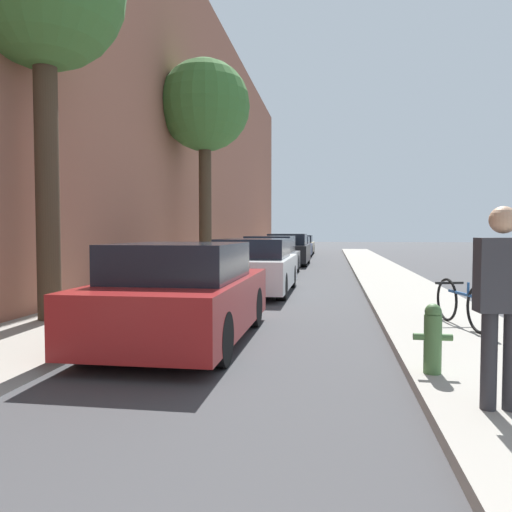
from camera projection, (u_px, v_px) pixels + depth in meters
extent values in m
plane|color=#3D3D3F|center=(295.00, 281.00, 15.48)|extent=(120.00, 120.00, 0.00)
cube|color=#9E998E|center=(204.00, 278.00, 15.91)|extent=(2.00, 52.00, 0.12)
cube|color=#9E998E|center=(392.00, 281.00, 15.04)|extent=(2.00, 52.00, 0.12)
cube|color=#9E604C|center=(161.00, 108.00, 15.85)|extent=(0.70, 52.00, 10.89)
cylinder|color=black|center=(160.00, 305.00, 8.28)|extent=(0.22, 0.63, 0.63)
cylinder|color=black|center=(253.00, 307.00, 8.05)|extent=(0.22, 0.63, 0.63)
cylinder|color=black|center=(89.00, 335.00, 5.88)|extent=(0.22, 0.63, 0.63)
cylinder|color=black|center=(219.00, 339.00, 5.65)|extent=(0.22, 0.63, 0.63)
cube|color=maroon|center=(184.00, 304.00, 6.95)|extent=(1.77, 3.92, 0.71)
cube|color=black|center=(180.00, 261.00, 6.77)|extent=(1.56, 2.04, 0.49)
cylinder|color=black|center=(233.00, 276.00, 13.90)|extent=(0.22, 0.61, 0.61)
cylinder|color=black|center=(291.00, 276.00, 13.66)|extent=(0.22, 0.61, 0.61)
cylinder|color=black|center=(211.00, 285.00, 11.38)|extent=(0.22, 0.61, 0.61)
cylinder|color=black|center=(282.00, 286.00, 11.14)|extent=(0.22, 0.61, 0.61)
cube|color=silver|center=(255.00, 272.00, 12.51)|extent=(1.82, 4.12, 0.72)
cube|color=black|center=(254.00, 248.00, 12.32)|extent=(1.61, 2.14, 0.46)
cylinder|color=black|center=(256.00, 263.00, 19.04)|extent=(0.22, 0.65, 0.65)
cylinder|color=black|center=(296.00, 264.00, 18.81)|extent=(0.22, 0.65, 0.65)
cylinder|color=black|center=(243.00, 269.00, 16.30)|extent=(0.22, 0.65, 0.65)
cylinder|color=black|center=(290.00, 269.00, 16.07)|extent=(0.22, 0.65, 0.65)
cube|color=slate|center=(271.00, 261.00, 17.55)|extent=(1.73, 4.47, 0.60)
cube|color=black|center=(271.00, 245.00, 17.34)|extent=(1.52, 2.32, 0.59)
cylinder|color=black|center=(274.00, 256.00, 24.40)|extent=(0.22, 0.64, 0.64)
cylinder|color=black|center=(307.00, 257.00, 24.16)|extent=(0.22, 0.64, 0.64)
cylinder|color=black|center=(267.00, 259.00, 21.82)|extent=(0.22, 0.64, 0.64)
cylinder|color=black|center=(304.00, 260.00, 21.57)|extent=(0.22, 0.64, 0.64)
cube|color=black|center=(288.00, 253.00, 22.98)|extent=(1.86, 4.22, 0.75)
cube|color=black|center=(288.00, 239.00, 22.78)|extent=(1.64, 2.19, 0.51)
cylinder|color=black|center=(284.00, 251.00, 30.23)|extent=(0.22, 0.69, 0.69)
cylinder|color=black|center=(310.00, 251.00, 29.99)|extent=(0.22, 0.69, 0.69)
cylinder|color=black|center=(279.00, 253.00, 27.44)|extent=(0.22, 0.69, 0.69)
cylinder|color=black|center=(308.00, 253.00, 27.21)|extent=(0.22, 0.69, 0.69)
cube|color=navy|center=(295.00, 250.00, 28.71)|extent=(1.80, 4.55, 0.61)
cube|color=black|center=(295.00, 241.00, 28.51)|extent=(1.58, 2.37, 0.44)
cylinder|color=black|center=(291.00, 249.00, 34.97)|extent=(0.22, 0.63, 0.63)
cylinder|color=black|center=(313.00, 249.00, 34.74)|extent=(0.22, 0.63, 0.63)
cylinder|color=black|center=(288.00, 250.00, 32.51)|extent=(0.22, 0.63, 0.63)
cylinder|color=black|center=(311.00, 250.00, 32.28)|extent=(0.22, 0.63, 0.63)
cube|color=tan|center=(301.00, 247.00, 33.61)|extent=(1.71, 4.02, 0.64)
cube|color=black|center=(301.00, 239.00, 33.43)|extent=(1.51, 2.09, 0.48)
cylinder|color=#423323|center=(47.00, 177.00, 7.94)|extent=(0.36, 0.36, 4.52)
cylinder|color=#423323|center=(205.00, 204.00, 15.89)|extent=(0.39, 0.39, 4.58)
sphere|color=#3D7033|center=(205.00, 105.00, 15.74)|extent=(2.85, 2.85, 2.85)
cylinder|color=#47703D|center=(433.00, 344.00, 4.97)|extent=(0.17, 0.17, 0.58)
sphere|color=#47703D|center=(433.00, 312.00, 4.95)|extent=(0.16, 0.16, 0.16)
cylinder|color=#47703D|center=(419.00, 337.00, 4.98)|extent=(0.11, 0.07, 0.07)
cylinder|color=#47703D|center=(447.00, 337.00, 4.95)|extent=(0.11, 0.07, 0.07)
cylinder|color=#2D2D33|center=(511.00, 361.00, 3.94)|extent=(0.13, 0.13, 0.78)
cylinder|color=#2D2D33|center=(489.00, 361.00, 3.95)|extent=(0.13, 0.13, 0.78)
cube|color=#333338|center=(502.00, 275.00, 3.91)|extent=(0.40, 0.22, 0.58)
sphere|color=tan|center=(503.00, 220.00, 3.89)|extent=(0.21, 0.21, 0.21)
torus|color=black|center=(447.00, 300.00, 7.89)|extent=(0.19, 0.67, 0.68)
torus|color=black|center=(479.00, 309.00, 6.91)|extent=(0.19, 0.67, 0.68)
cube|color=#235193|center=(462.00, 294.00, 7.39)|extent=(0.22, 0.81, 0.04)
cylinder|color=#235193|center=(468.00, 289.00, 7.21)|extent=(0.04, 0.04, 0.19)
cube|color=black|center=(449.00, 283.00, 7.80)|extent=(0.44, 0.13, 0.04)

